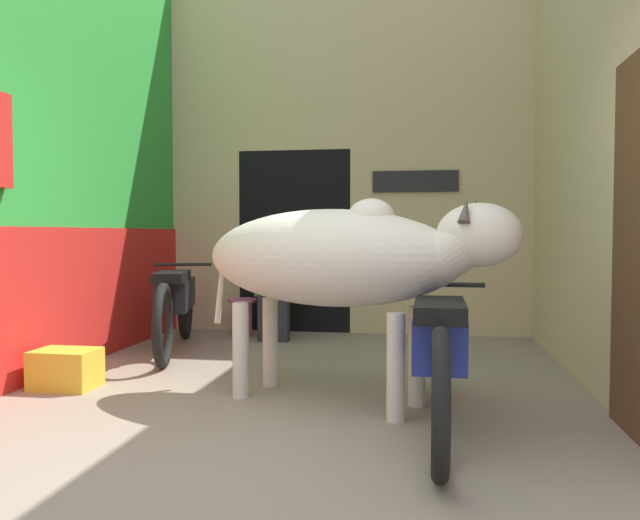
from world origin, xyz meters
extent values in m
plane|color=gray|center=(0.00, 0.00, 0.00)|extent=(30.00, 30.00, 0.00)
cube|color=green|center=(-2.10, 2.09, 2.08)|extent=(0.18, 4.17, 4.16)
cube|color=red|center=(-2.00, 2.09, 0.58)|extent=(0.03, 4.17, 1.16)
cube|color=#C6B289|center=(0.00, 4.26, 3.10)|extent=(4.03, 0.18, 2.11)
cube|color=#C6B289|center=(-1.62, 4.26, 1.03)|extent=(0.80, 0.18, 2.05)
cube|color=#C6B289|center=(1.04, 4.26, 1.03)|extent=(1.96, 0.18, 2.05)
cube|color=black|center=(-0.58, 4.62, 1.03)|extent=(1.28, 0.90, 2.05)
cube|color=black|center=(0.77, 4.15, 1.68)|extent=(0.92, 0.03, 0.23)
cube|color=#C6B289|center=(2.10, 2.09, 2.08)|extent=(0.18, 4.17, 4.16)
ellipsoid|color=beige|center=(0.23, 1.31, 0.96)|extent=(1.93, 1.23, 0.64)
ellipsoid|color=beige|center=(0.53, 1.21, 1.22)|extent=(0.37, 0.35, 0.24)
cylinder|color=beige|center=(1.01, 1.04, 1.01)|extent=(0.50, 0.42, 0.42)
ellipsoid|color=beige|center=(1.17, 0.99, 1.11)|extent=(0.58, 0.46, 0.37)
cylinder|color=beige|center=(-0.59, 1.59, 0.75)|extent=(0.13, 0.08, 0.58)
cylinder|color=beige|center=(0.82, 1.30, 0.32)|extent=(0.11, 0.11, 0.65)
cylinder|color=beige|center=(0.70, 0.95, 0.32)|extent=(0.11, 0.11, 0.65)
cylinder|color=beige|center=(-0.24, 1.67, 0.32)|extent=(0.11, 0.11, 0.65)
cylinder|color=beige|center=(-0.36, 1.32, 0.32)|extent=(0.11, 0.11, 0.65)
cone|color=#473D33|center=(1.17, 1.12, 1.25)|extent=(0.11, 0.15, 0.17)
cone|color=#473D33|center=(1.08, 0.88, 1.25)|extent=(0.11, 0.15, 0.17)
torus|color=black|center=(0.93, 0.10, 0.35)|extent=(0.09, 0.70, 0.70)
torus|color=black|center=(0.95, 1.50, 0.35)|extent=(0.09, 0.70, 0.70)
cube|color=navy|center=(0.94, 0.80, 0.53)|extent=(0.29, 0.78, 0.28)
cube|color=black|center=(0.94, 0.59, 0.71)|extent=(0.27, 0.62, 0.09)
cylinder|color=black|center=(0.95, 1.35, 0.79)|extent=(0.58, 0.04, 0.03)
sphere|color=silver|center=(0.95, 1.45, 0.63)|extent=(0.15, 0.15, 0.15)
torus|color=black|center=(-1.26, 2.12, 0.35)|extent=(0.25, 0.71, 0.71)
torus|color=black|center=(-1.62, 3.52, 0.35)|extent=(0.25, 0.71, 0.71)
cube|color=black|center=(-1.44, 2.82, 0.54)|extent=(0.47, 0.84, 0.28)
cube|color=black|center=(-1.39, 2.61, 0.72)|extent=(0.41, 0.68, 0.09)
cylinder|color=black|center=(-1.58, 3.37, 0.79)|extent=(0.57, 0.17, 0.03)
sphere|color=silver|center=(-1.61, 3.47, 0.64)|extent=(0.15, 0.15, 0.15)
cube|color=#282833|center=(-0.66, 3.52, 0.20)|extent=(0.31, 0.14, 0.40)
cube|color=#282833|center=(-0.66, 3.61, 0.45)|extent=(0.31, 0.32, 0.11)
cube|color=#386B42|center=(-0.66, 3.68, 0.69)|extent=(0.45, 0.20, 0.47)
sphere|color=tan|center=(-0.66, 3.68, 1.02)|extent=(0.20, 0.20, 0.20)
cylinder|color=#DB6093|center=(-1.08, 3.80, 0.18)|extent=(0.22, 0.22, 0.37)
cylinder|color=#DB6093|center=(-1.08, 3.80, 0.39)|extent=(0.32, 0.32, 0.04)
cube|color=gold|center=(-1.68, 1.36, 0.14)|extent=(0.44, 0.32, 0.28)
camera|label=1|loc=(0.84, -2.73, 1.12)|focal=35.00mm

